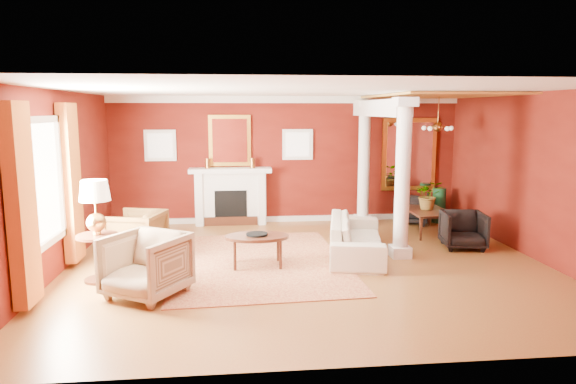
{
  "coord_description": "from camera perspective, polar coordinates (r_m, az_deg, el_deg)",
  "views": [
    {
      "loc": [
        -1.19,
        -8.27,
        2.59
      ],
      "look_at": [
        -0.26,
        0.64,
        1.15
      ],
      "focal_mm": 32.0,
      "sensor_mm": 36.0,
      "label": 1
    }
  ],
  "objects": [
    {
      "name": "side_table",
      "position": [
        8.21,
        -20.57,
        -2.22
      ],
      "size": [
        0.62,
        0.62,
        1.56
      ],
      "rotation": [
        0.0,
        0.0,
        0.06
      ],
      "color": "black",
      "rests_on": "ground"
    },
    {
      "name": "fireplace",
      "position": [
        11.74,
        -6.38,
        -0.46
      ],
      "size": [
        1.85,
        0.42,
        1.29
      ],
      "color": "white",
      "rests_on": "ground"
    },
    {
      "name": "column_back",
      "position": [
        11.69,
        8.43,
        3.32
      ],
      "size": [
        0.36,
        0.36,
        2.8
      ],
      "color": "white",
      "rests_on": "ground"
    },
    {
      "name": "armchair_leopard",
      "position": [
        9.54,
        -16.53,
        -4.21
      ],
      "size": [
        1.02,
        1.06,
        0.9
      ],
      "primitive_type": "imported",
      "rotation": [
        0.0,
        0.0,
        -1.84
      ],
      "color": "black",
      "rests_on": "ground"
    },
    {
      "name": "ground",
      "position": [
        8.74,
        2.19,
        -8.11
      ],
      "size": [
        8.0,
        8.0,
        0.0
      ],
      "primitive_type": "plane",
      "color": "brown",
      "rests_on": "ground"
    },
    {
      "name": "column_front",
      "position": [
        9.11,
        12.62,
        1.58
      ],
      "size": [
        0.36,
        0.36,
        2.8
      ],
      "color": "white",
      "rests_on": "ground"
    },
    {
      "name": "chandelier",
      "position": [
        10.87,
        16.3,
        6.96
      ],
      "size": [
        0.6,
        0.62,
        0.75
      ],
      "color": "#A06F32",
      "rests_on": "room_shell"
    },
    {
      "name": "header_beam",
      "position": [
        10.57,
        10.07,
        9.15
      ],
      "size": [
        0.3,
        3.2,
        0.32
      ],
      "primitive_type": "cube",
      "color": "white",
      "rests_on": "column_front"
    },
    {
      "name": "armchair_stripe",
      "position": [
        7.46,
        -15.51,
        -7.53
      ],
      "size": [
        1.29,
        1.27,
        0.99
      ],
      "primitive_type": "imported",
      "rotation": [
        0.0,
        0.0,
        -0.55
      ],
      "color": "tan",
      "rests_on": "ground"
    },
    {
      "name": "dining_chair_near",
      "position": [
        10.22,
        18.91,
        -3.83
      ],
      "size": [
        0.85,
        0.81,
        0.77
      ],
      "primitive_type": "imported",
      "rotation": [
        0.0,
        0.0,
        -0.15
      ],
      "color": "black",
      "rests_on": "ground"
    },
    {
      "name": "coffee_table",
      "position": [
        8.55,
        -3.46,
        -5.12
      ],
      "size": [
        1.06,
        1.06,
        0.53
      ],
      "rotation": [
        0.0,
        0.0,
        0.4
      ],
      "color": "black",
      "rests_on": "ground"
    },
    {
      "name": "green_urn",
      "position": [
        12.41,
        16.4,
        -1.8
      ],
      "size": [
        0.34,
        0.34,
        0.81
      ],
      "color": "#144020",
      "rests_on": "ground"
    },
    {
      "name": "crown_trim",
      "position": [
        11.79,
        -0.13,
        10.24
      ],
      "size": [
        8.0,
        0.08,
        0.16
      ],
      "primitive_type": "cube",
      "color": "white",
      "rests_on": "room_shell"
    },
    {
      "name": "dining_table",
      "position": [
        11.29,
        15.19,
        -2.37
      ],
      "size": [
        0.52,
        1.45,
        0.81
      ],
      "primitive_type": "imported",
      "rotation": [
        0.0,
        0.0,
        1.56
      ],
      "color": "black",
      "rests_on": "ground"
    },
    {
      "name": "overmantel_mirror",
      "position": [
        11.74,
        -6.49,
        5.7
      ],
      "size": [
        0.95,
        0.07,
        1.15
      ],
      "color": "yellow",
      "rests_on": "fireplace"
    },
    {
      "name": "amber_ceiling",
      "position": [
        10.8,
        16.3,
        10.25
      ],
      "size": [
        2.3,
        3.4,
        0.04
      ],
      "primitive_type": "cube",
      "color": "gold",
      "rests_on": "room_shell"
    },
    {
      "name": "room_shell",
      "position": [
        8.37,
        2.27,
        5.21
      ],
      "size": [
        8.04,
        7.04,
        2.92
      ],
      "color": "#63170D",
      "rests_on": "ground"
    },
    {
      "name": "dining_mirror",
      "position": [
        12.46,
        13.3,
        4.09
      ],
      "size": [
        1.3,
        0.07,
        1.7
      ],
      "color": "yellow",
      "rests_on": "room_shell"
    },
    {
      "name": "flank_window_right",
      "position": [
        11.84,
        1.07,
        5.3
      ],
      "size": [
        0.7,
        0.07,
        0.7
      ],
      "color": "white",
      "rests_on": "room_shell"
    },
    {
      "name": "coffee_book",
      "position": [
        8.52,
        -3.75,
        -4.08
      ],
      "size": [
        0.16,
        0.02,
        0.22
      ],
      "primitive_type": "imported",
      "rotation": [
        0.0,
        0.0,
        -0.01
      ],
      "color": "black",
      "rests_on": "coffee_table"
    },
    {
      "name": "left_window",
      "position": [
        8.21,
        -25.09,
        0.11
      ],
      "size": [
        0.21,
        2.55,
        2.6
      ],
      "color": "white",
      "rests_on": "room_shell"
    },
    {
      "name": "rug",
      "position": [
        8.9,
        -3.32,
        -7.75
      ],
      "size": [
        3.13,
        4.05,
        0.02
      ],
      "primitive_type": "cube",
      "rotation": [
        0.0,
        0.0,
        0.05
      ],
      "color": "maroon",
      "rests_on": "ground"
    },
    {
      "name": "dining_chair_far",
      "position": [
        12.11,
        13.56,
        -1.63
      ],
      "size": [
        0.96,
        0.93,
        0.77
      ],
      "primitive_type": "imported",
      "rotation": [
        0.0,
        0.0,
        2.74
      ],
      "color": "black",
      "rests_on": "ground"
    },
    {
      "name": "flank_window_left",
      "position": [
        11.87,
        -14.01,
        5.04
      ],
      "size": [
        0.7,
        0.07,
        0.7
      ],
      "color": "white",
      "rests_on": "room_shell"
    },
    {
      "name": "base_trim",
      "position": [
        12.05,
        -0.13,
        -2.99
      ],
      "size": [
        8.0,
        0.08,
        0.12
      ],
      "primitive_type": "cube",
      "color": "white",
      "rests_on": "ground"
    },
    {
      "name": "sofa",
      "position": [
        9.27,
        7.62,
        -4.27
      ],
      "size": [
        1.13,
        2.41,
        0.91
      ],
      "primitive_type": "imported",
      "rotation": [
        0.0,
        0.0,
        1.37
      ],
      "color": "beige",
      "rests_on": "ground"
    },
    {
      "name": "potted_plant",
      "position": [
        11.16,
        15.38,
        0.84
      ],
      "size": [
        0.59,
        0.65,
        0.48
      ],
      "primitive_type": "imported",
      "rotation": [
        0.0,
        0.0,
        -0.06
      ],
      "color": "#26591E",
      "rests_on": "dining_table"
    }
  ]
}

